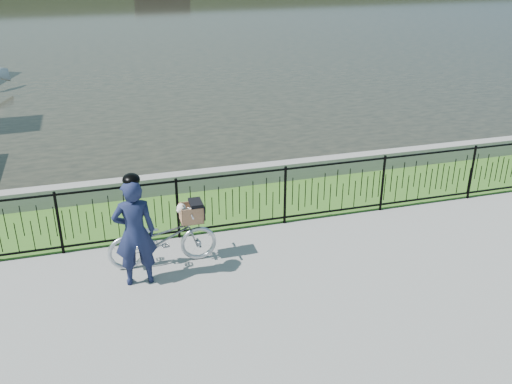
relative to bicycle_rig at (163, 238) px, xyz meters
name	(u,v)px	position (x,y,z in m)	size (l,w,h in m)	color
ground	(257,275)	(1.37, -0.79, -0.48)	(120.00, 120.00, 0.00)	gray
grass_strip	(221,207)	(1.37, 1.81, -0.48)	(60.00, 2.00, 0.01)	#37631E
water	(119,15)	(1.37, 32.21, -0.48)	(120.00, 120.00, 0.00)	#27271D
quay_wall	(210,179)	(1.37, 2.81, -0.28)	(60.00, 0.30, 0.40)	gray
fence	(233,202)	(1.37, 0.81, 0.10)	(14.00, 0.06, 1.15)	black
bicycle_rig	(163,238)	(0.00, 0.00, 0.00)	(1.78, 0.62, 1.08)	#B4BAC1
cyclist	(134,231)	(-0.47, -0.44, 0.42)	(0.65, 0.43, 1.82)	#151B3A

